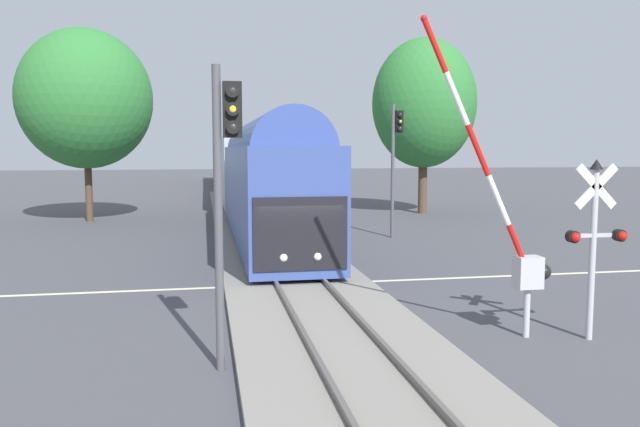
{
  "coord_description": "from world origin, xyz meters",
  "views": [
    {
      "loc": [
        -2.72,
        -18.59,
        4.13
      ],
      "look_at": [
        1.04,
        1.61,
        2.0
      ],
      "focal_mm": 35.07,
      "sensor_mm": 36.0,
      "label": 1
    }
  ],
  "objects_px": {
    "commuter_train": "(239,167)",
    "crossing_signal_mast": "(595,231)",
    "oak_behind_train": "(85,99)",
    "traffic_signal_far_side": "(396,149)",
    "oak_far_right": "(424,103)",
    "crossing_gate_near": "(516,241)",
    "traffic_signal_median": "(225,169)"
  },
  "relations": [
    {
      "from": "crossing_gate_near",
      "to": "crossing_signal_mast",
      "type": "height_order",
      "value": "crossing_gate_near"
    },
    {
      "from": "crossing_gate_near",
      "to": "traffic_signal_median",
      "type": "height_order",
      "value": "crossing_gate_near"
    },
    {
      "from": "crossing_signal_mast",
      "to": "traffic_signal_far_side",
      "type": "relative_size",
      "value": 0.63
    },
    {
      "from": "traffic_signal_median",
      "to": "crossing_signal_mast",
      "type": "bearing_deg",
      "value": 3.21
    },
    {
      "from": "crossing_gate_near",
      "to": "oak_behind_train",
      "type": "xyz_separation_m",
      "value": [
        -13.07,
        24.88,
        4.75
      ]
    },
    {
      "from": "oak_behind_train",
      "to": "traffic_signal_far_side",
      "type": "bearing_deg",
      "value": -31.74
    },
    {
      "from": "commuter_train",
      "to": "crossing_signal_mast",
      "type": "height_order",
      "value": "commuter_train"
    },
    {
      "from": "commuter_train",
      "to": "traffic_signal_far_side",
      "type": "bearing_deg",
      "value": -74.43
    },
    {
      "from": "oak_behind_train",
      "to": "crossing_gate_near",
      "type": "bearing_deg",
      "value": -62.28
    },
    {
      "from": "crossing_signal_mast",
      "to": "oak_far_right",
      "type": "distance_m",
      "value": 27.27
    },
    {
      "from": "crossing_signal_mast",
      "to": "traffic_signal_far_side",
      "type": "distance_m",
      "value": 16.03
    },
    {
      "from": "oak_behind_train",
      "to": "oak_far_right",
      "type": "bearing_deg",
      "value": 2.7
    },
    {
      "from": "crossing_gate_near",
      "to": "traffic_signal_median",
      "type": "distance_m",
      "value": 6.51
    },
    {
      "from": "crossing_signal_mast",
      "to": "traffic_signal_far_side",
      "type": "xyz_separation_m",
      "value": [
        0.55,
        15.93,
        1.73
      ]
    },
    {
      "from": "oak_behind_train",
      "to": "traffic_signal_median",
      "type": "bearing_deg",
      "value": -75.15
    },
    {
      "from": "traffic_signal_far_side",
      "to": "traffic_signal_median",
      "type": "xyz_separation_m",
      "value": [
        -8.36,
        -16.37,
        -0.35
      ]
    },
    {
      "from": "traffic_signal_median",
      "to": "oak_far_right",
      "type": "bearing_deg",
      "value": 63.3
    },
    {
      "from": "crossing_gate_near",
      "to": "traffic_signal_far_side",
      "type": "xyz_separation_m",
      "value": [
        2.12,
        15.48,
        1.97
      ]
    },
    {
      "from": "crossing_gate_near",
      "to": "traffic_signal_far_side",
      "type": "distance_m",
      "value": 15.75
    },
    {
      "from": "commuter_train",
      "to": "crossing_gate_near",
      "type": "distance_m",
      "value": 37.31
    },
    {
      "from": "crossing_gate_near",
      "to": "traffic_signal_far_side",
      "type": "height_order",
      "value": "crossing_gate_near"
    },
    {
      "from": "crossing_gate_near",
      "to": "traffic_signal_median",
      "type": "relative_size",
      "value": 1.21
    },
    {
      "from": "traffic_signal_far_side",
      "to": "oak_far_right",
      "type": "height_order",
      "value": "oak_far_right"
    },
    {
      "from": "oak_far_right",
      "to": "traffic_signal_far_side",
      "type": "bearing_deg",
      "value": -116.14
    },
    {
      "from": "commuter_train",
      "to": "traffic_signal_far_side",
      "type": "relative_size",
      "value": 10.99
    },
    {
      "from": "traffic_signal_median",
      "to": "oak_behind_train",
      "type": "xyz_separation_m",
      "value": [
        -6.83,
        25.77,
        3.13
      ]
    },
    {
      "from": "oak_far_right",
      "to": "traffic_signal_median",
      "type": "bearing_deg",
      "value": -116.7
    },
    {
      "from": "crossing_signal_mast",
      "to": "traffic_signal_far_side",
      "type": "height_order",
      "value": "traffic_signal_far_side"
    },
    {
      "from": "commuter_train",
      "to": "oak_behind_train",
      "type": "distance_m",
      "value": 15.84
    },
    {
      "from": "commuter_train",
      "to": "traffic_signal_median",
      "type": "bearing_deg",
      "value": -93.53
    },
    {
      "from": "traffic_signal_far_side",
      "to": "traffic_signal_median",
      "type": "relative_size",
      "value": 1.1
    },
    {
      "from": "traffic_signal_median",
      "to": "oak_behind_train",
      "type": "distance_m",
      "value": 26.84
    }
  ]
}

